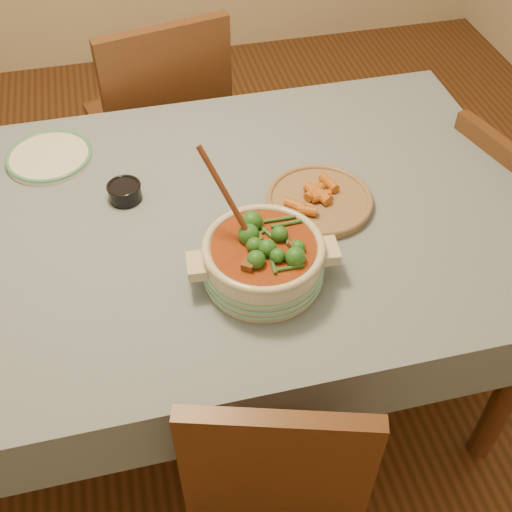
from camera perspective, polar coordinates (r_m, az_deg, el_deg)
The scene contains 8 objects.
floor at distance 2.23m, azimuth -2.85°, elevation -10.90°, with size 4.50×4.50×0.00m, color #422812.
dining_table at distance 1.71m, azimuth -3.65°, elevation 1.27°, with size 1.68×1.08×0.76m.
stew_casserole at distance 1.44m, azimuth 0.64°, elevation -0.16°, with size 0.35×0.29×0.33m.
white_plate at distance 1.91m, azimuth -17.91°, elevation 8.41°, with size 0.25×0.25×0.02m.
condiment_bowl at distance 1.71m, azimuth -11.61°, elevation 5.69°, with size 0.11×0.11×0.05m.
fried_plate at distance 1.68m, azimuth 5.67°, elevation 5.07°, with size 0.35×0.35×0.05m.
chair_far at distance 2.40m, azimuth -8.31°, elevation 11.82°, with size 0.53×0.53×0.94m.
chair_right at distance 2.19m, azimuth 20.90°, elevation 2.54°, with size 0.46×0.46×0.81m.
Camera 1 is at (-0.17, -1.20, 1.87)m, focal length 45.00 mm.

